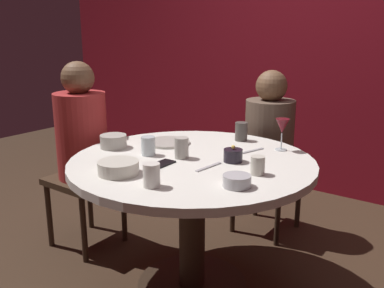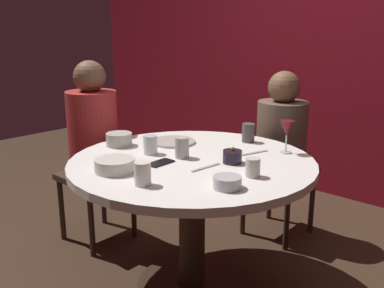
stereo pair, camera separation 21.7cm
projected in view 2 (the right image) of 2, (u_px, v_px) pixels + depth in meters
name	position (u px, v px, depth m)	size (l,w,h in m)	color
ground_plane	(192.00, 286.00, 2.38)	(8.00, 8.00, 0.00)	#382619
back_wall	(351.00, 40.00, 3.39)	(6.00, 0.10, 2.60)	maroon
dining_table	(192.00, 189.00, 2.23)	(1.26, 1.26, 0.74)	silver
seated_diner_left	(93.00, 133.00, 2.75)	(0.40, 0.40, 1.20)	#3F2D1E
seated_diner_back	(282.00, 136.00, 2.83)	(0.40, 0.40, 1.13)	#3F2D1E
candle_holder	(232.00, 157.00, 2.12)	(0.10, 0.10, 0.09)	black
wine_glass	(287.00, 130.00, 2.27)	(0.08, 0.08, 0.18)	silver
dinner_plate	(173.00, 142.00, 2.50)	(0.26, 0.26, 0.01)	#B2ADA3
cell_phone	(160.00, 163.00, 2.11)	(0.07, 0.14, 0.01)	black
bowl_serving_large	(227.00, 182.00, 1.78)	(0.12, 0.12, 0.05)	#B7B7BC
bowl_salad_center	(119.00, 139.00, 2.43)	(0.15, 0.15, 0.07)	#B2ADA3
bowl_small_white	(115.00, 165.00, 1.99)	(0.19, 0.19, 0.06)	beige
cup_near_candle	(248.00, 133.00, 2.51)	(0.07, 0.07, 0.11)	#4C4742
cup_by_left_diner	(182.00, 148.00, 2.20)	(0.07, 0.07, 0.11)	#B2ADA3
cup_by_right_diner	(150.00, 145.00, 2.27)	(0.07, 0.07, 0.10)	silver
cup_center_front	(253.00, 167.00, 1.92)	(0.07, 0.07, 0.09)	beige
cup_far_edge	(143.00, 174.00, 1.81)	(0.07, 0.07, 0.10)	silver
fork_near_plate	(206.00, 167.00, 2.05)	(0.02, 0.18, 0.01)	#B7B7BC
knife_near_plate	(254.00, 153.00, 2.29)	(0.02, 0.18, 0.01)	#B7B7BC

